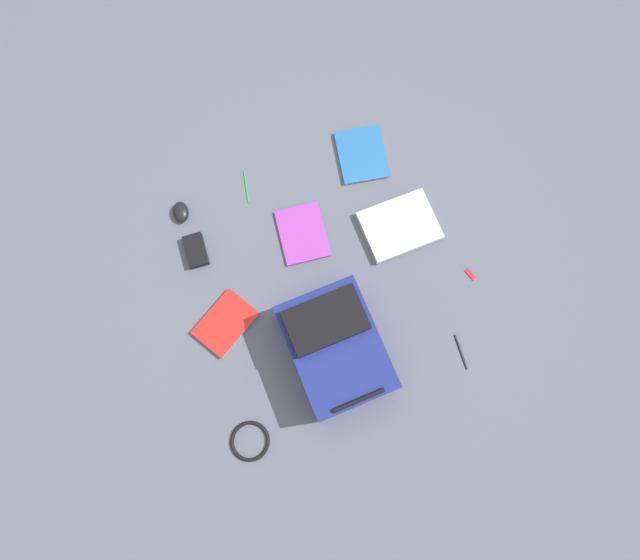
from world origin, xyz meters
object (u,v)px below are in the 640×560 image
pen_blue (461,352)px  laptop (400,226)px  power_brick (196,251)px  book_comic (302,234)px  computer_mouse (181,212)px  book_red (226,323)px  cable_coil (250,441)px  usb_stick (471,274)px  book_blue (362,155)px  pen_black (246,186)px  backpack (335,348)px

pen_blue → laptop: bearing=-91.9°
power_brick → book_comic: bearing=164.4°
laptop → computer_mouse: size_ratio=3.47×
book_red → cable_coil: size_ratio=1.86×
book_comic → pen_blue: (-0.36, 0.70, -0.00)m
usb_stick → book_blue: bearing=-75.9°
book_red → pen_blue: bearing=147.7°
computer_mouse → pen_blue: bearing=139.6°
laptop → pen_black: 0.66m
book_comic → power_brick: power_brick is taller
computer_mouse → cable_coil: computer_mouse is taller
pen_black → cable_coil: bearing=67.3°
book_comic → power_brick: size_ratio=2.00×
book_blue → power_brick: bearing=6.7°
laptop → book_red: laptop is taller
book_blue → pen_blue: size_ratio=2.04×
computer_mouse → cable_coil: bearing=95.5°
cable_coil → power_brick: 0.78m
backpack → book_comic: bearing=-99.9°
laptop → cable_coil: size_ratio=2.12×
book_comic → pen_black: size_ratio=1.86×
book_blue → book_red: book_red is taller
backpack → book_blue: size_ratio=1.61×
cable_coil → pen_blue: bearing=177.0°
book_comic → book_red: bearing=25.9°
pen_black → usb_stick: size_ratio=2.87×
book_comic → cable_coil: bearing=51.7°
backpack → power_brick: size_ratio=3.41×
cable_coil → usb_stick: size_ratio=2.95×
laptop → pen_black: size_ratio=2.18×
computer_mouse → usb_stick: bearing=154.2°
cable_coil → book_comic: bearing=-128.3°
backpack → laptop: bearing=-143.4°
backpack → book_comic: backpack is taller
usb_stick → pen_blue: bearing=54.1°
book_red → pen_black: book_red is taller
cable_coil → usb_stick: 1.09m
power_brick → pen_black: (-0.30, -0.17, -0.01)m
backpack → laptop: backpack is taller
pen_blue → backpack: bearing=-26.1°
pen_black → power_brick: bearing=30.5°
book_red → pen_blue: (-0.79, 0.50, -0.01)m
book_blue → book_red: (0.81, 0.42, 0.00)m
power_brick → book_red: bearing=88.7°
book_comic → computer_mouse: (0.41, -0.30, 0.01)m
book_comic → cable_coil: (0.52, 0.66, 0.00)m
cable_coil → pen_blue: 0.88m
computer_mouse → power_brick: 0.18m
book_comic → book_red: 0.47m
cable_coil → power_brick: power_brick is taller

